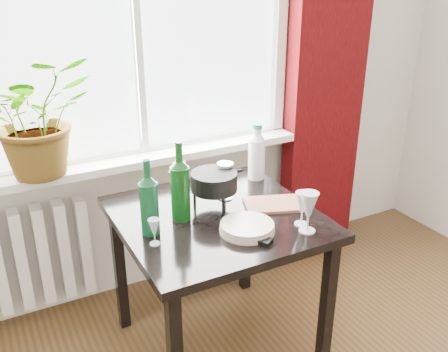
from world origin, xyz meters
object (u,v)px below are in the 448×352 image
fondue_pot (214,189)px  cutting_board (273,204)px  table (217,233)px  wine_bottle_right (180,181)px  wineglass_back_left (177,187)px  bottle_amber (180,171)px  potted_plant (37,117)px  wine_bottle_left (149,197)px  radiator (10,263)px  wineglass_front_left (154,232)px  wineglass_far_right (302,208)px  wineglass_front_right (308,212)px  plate_stack (247,227)px  tv_remote (251,237)px  wineglass_back_center (225,180)px  cleaning_bottle (257,151)px

fondue_pot → cutting_board: size_ratio=0.93×
table → wine_bottle_right: (-0.15, 0.04, 0.27)m
wineglass_back_left → bottle_amber: bearing=60.0°
potted_plant → fondue_pot: size_ratio=2.29×
wine_bottle_left → bottle_amber: bearing=48.0°
table → fondue_pot: (0.03, 0.08, 0.17)m
radiator → fondue_pot: 1.13m
wineglass_front_left → wineglass_far_right: bearing=-12.8°
wineglass_front_right → plate_stack: size_ratio=0.78×
wineglass_back_left → wineglass_front_left: (-0.22, -0.29, -0.03)m
plate_stack → tv_remote: 0.06m
wineglass_back_left → wineglass_front_left: 0.37m
wineglass_front_right → radiator: bearing=139.9°
wineglass_far_right → wineglass_back_left: wineglass_back_left is taller
wineglass_front_left → tv_remote: bearing=-21.6°
wineglass_back_left → table: bearing=-58.7°
wineglass_front_left → radiator: bearing=125.0°
radiator → wineglass_back_left: 0.97m
wineglass_front_right → tv_remote: wineglass_front_right is taller
radiator → bottle_amber: bearing=-24.9°
plate_stack → wine_bottle_right: bearing=130.4°
wineglass_back_left → cutting_board: (0.38, -0.22, -0.08)m
wine_bottle_right → bottle_amber: bearing=67.7°
wineglass_front_left → wine_bottle_right: bearing=40.3°
wine_bottle_right → wineglass_back_center: size_ratio=1.95×
wine_bottle_left → wineglass_back_left: bearing=43.9°
wineglass_back_center → wineglass_front_left: size_ratio=1.64×
radiator → potted_plant: potted_plant is taller
radiator → wineglass_back_center: (0.96, -0.50, 0.45)m
wine_bottle_left → wineglass_front_left: 0.15m
wine_bottle_right → wineglass_front_left: size_ratio=3.19×
potted_plant → wine_bottle_right: bearing=-48.9°
wine_bottle_left → wineglass_back_center: wine_bottle_left is taller
fondue_pot → wine_bottle_left: bearing=-176.9°
bottle_amber → tv_remote: bottle_amber is taller
wineglass_front_right → fondue_pot: size_ratio=0.75×
potted_plant → cutting_board: size_ratio=2.12×
wine_bottle_right → wineglass_far_right: (0.43, -0.29, -0.10)m
wine_bottle_left → fondue_pot: size_ratio=1.35×
wine_bottle_left → cleaning_bottle: size_ratio=1.11×
wineglass_front_right → fondue_pot: (-0.24, 0.39, -0.01)m
potted_plant → wineglass_front_right: (0.89, -0.88, -0.29)m
table → wineglass_back_center: 0.25m
wineglass_front_right → wineglass_front_left: wineglass_front_right is taller
potted_plant → wineglass_back_center: 0.91m
cleaning_bottle → tv_remote: cleaning_bottle is taller
wine_bottle_right → tv_remote: wine_bottle_right is taller
plate_stack → cutting_board: 0.27m
bottle_amber → wine_bottle_right: bearing=-112.3°
bottle_amber → fondue_pot: bearing=-63.5°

